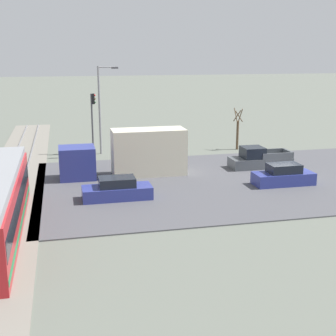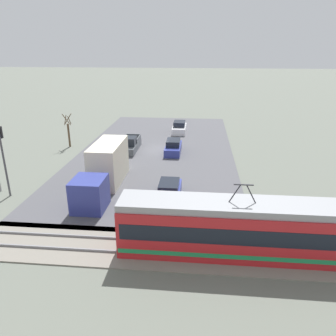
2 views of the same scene
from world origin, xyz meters
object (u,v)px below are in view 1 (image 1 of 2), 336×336
object	(u,v)px
box_truck	(132,154)
sedan_car_2	(117,190)
street_tree	(238,131)
sedan_car_1	(283,176)
traffic_light_pole	(93,117)
street_lamp_near_crossing	(102,104)
pickup_truck	(259,160)

from	to	relation	value
box_truck	sedan_car_2	bearing A→B (deg)	162.01
street_tree	sedan_car_1	bearing A→B (deg)	173.70
traffic_light_pole	street_lamp_near_crossing	world-z (taller)	street_lamp_near_crossing
street_lamp_near_crossing	sedan_car_1	bearing A→B (deg)	-139.68
street_lamp_near_crossing	street_tree	bearing A→B (deg)	-94.16
pickup_truck	sedan_car_2	world-z (taller)	pickup_truck
pickup_truck	sedan_car_1	xyz separation A→B (m)	(-5.29, 0.39, -0.03)
pickup_truck	street_tree	xyz separation A→B (m)	(7.81, -1.05, 1.14)
sedan_car_1	sedan_car_2	bearing A→B (deg)	-86.88
street_lamp_near_crossing	traffic_light_pole	bearing A→B (deg)	145.39
street_tree	street_lamp_near_crossing	world-z (taller)	street_lamp_near_crossing
street_tree	box_truck	bearing A→B (deg)	123.71
pickup_truck	street_tree	bearing A→B (deg)	-7.68
pickup_truck	traffic_light_pole	xyz separation A→B (m)	(7.40, 13.28, 3.03)
street_tree	street_lamp_near_crossing	bearing A→B (deg)	85.84
traffic_light_pole	street_tree	distance (m)	14.47
traffic_light_pole	pickup_truck	bearing A→B (deg)	-119.12
street_lamp_near_crossing	pickup_truck	bearing A→B (deg)	-125.45
box_truck	street_lamp_near_crossing	bearing A→B (deg)	9.33
traffic_light_pole	street_tree	size ratio (longest dim) A/B	1.42
box_truck	traffic_light_pole	bearing A→B (deg)	17.78
sedan_car_2	street_lamp_near_crossing	size ratio (longest dim) A/B	0.55
sedan_car_1	sedan_car_2	xyz separation A→B (m)	(-0.67, 12.36, -0.04)
sedan_car_2	traffic_light_pole	distance (m)	13.72
pickup_truck	sedan_car_2	bearing A→B (deg)	115.05
pickup_truck	street_lamp_near_crossing	xyz separation A→B (m)	(8.78, 12.33, 4.03)
box_truck	traffic_light_pole	world-z (taller)	traffic_light_pole
sedan_car_1	street_lamp_near_crossing	distance (m)	18.89
street_tree	street_lamp_near_crossing	xyz separation A→B (m)	(0.97, 13.38, 2.90)
pickup_truck	traffic_light_pole	size ratio (longest dim) A/B	0.88
box_truck	sedan_car_1	distance (m)	11.71
sedan_car_1	street_lamp_near_crossing	size ratio (longest dim) A/B	0.53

